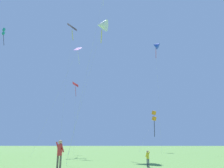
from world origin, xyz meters
TOP-DOWN VIEW (x-y plane):
  - kite_black_large at (-8.76, 38.23)m, footprint 2.29×6.47m
  - kite_white_distant at (-1.18, 28.15)m, footprint 4.16×7.49m
  - kite_purple_streamer at (-5.41, 29.21)m, footprint 3.92×7.96m
  - kite_red_high at (-6.32, 33.63)m, footprint 2.42×7.69m
  - kite_teal_box at (-12.90, 20.48)m, footprint 0.63×5.60m
  - kite_pink_low at (-0.39, 19.52)m, footprint 2.31×7.73m
  - kite_blue_delta at (9.63, 39.76)m, footprint 2.35×7.31m
  - kite_orange_box at (8.18, 38.42)m, footprint 4.14×5.36m
  - person_child_small at (3.49, 12.04)m, footprint 0.30×0.24m
  - person_in_red_shirt at (-1.63, 9.74)m, footprint 0.53×0.22m

SIDE VIEW (x-z plane):
  - person_child_small at x=3.49m, z-range 0.11..1.14m
  - person_in_red_shirt at x=-1.63m, z-range 0.17..1.81m
  - kite_orange_box at x=8.18m, z-range 2.73..10.43m
  - kite_red_high at x=-6.32m, z-range 4.94..17.39m
  - kite_teal_box at x=-12.90m, z-range 6.94..22.52m
  - kite_purple_streamer at x=-5.41m, z-range 7.06..24.41m
  - kite_pink_low at x=-0.39m, z-range 7.75..28.11m
  - kite_white_distant at x=-1.18m, z-range 9.64..31.18m
  - kite_blue_delta at x=9.63m, z-range 10.68..33.95m
  - kite_black_large at x=-8.76m, z-range 11.75..39.26m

